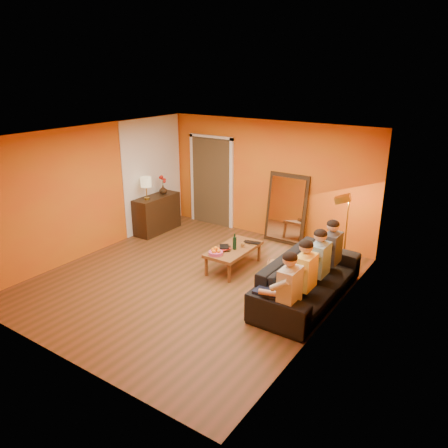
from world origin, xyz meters
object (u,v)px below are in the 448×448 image
Objects in this scene: person_far_left at (289,292)px; tumbler at (242,245)px; sideboard at (157,214)px; table_lamp at (146,188)px; wine_bottle at (235,242)px; vase at (163,190)px; coffee_table at (234,258)px; sofa at (308,279)px; person_mid_left at (305,278)px; laptop at (251,243)px; person_mid_right at (319,265)px; person_far_right at (332,254)px; floor_lamp at (346,234)px; dog at (271,279)px; mirror_frame at (287,209)px.

tumbler is (-1.67, 1.43, -0.15)m from person_far_left.
tumbler is (2.70, -0.59, 0.04)m from sideboard.
table_lamp reaches higher than wine_bottle.
coffee_table is at bearing -20.38° from vase.
person_far_left reaches higher than sofa.
person_mid_left is 3.76× the size of laptop.
person_far_left reaches higher than tumbler.
person_mid_left reaches higher than tumbler.
vase reaches higher than wine_bottle.
person_mid_right is (0.13, 0.10, 0.25)m from sofa.
person_far_left and person_mid_left have the same top height.
person_mid_left is 1.89m from tumbler.
wine_bottle is at bearing -9.90° from table_lamp.
sideboard reaches higher than coffee_table.
person_mid_right is at bearing -11.28° from tumbler.
sideboard is 0.48× the size of sofa.
sideboard is 3.64× the size of laptop.
person_far_right is (0.00, 1.10, 0.00)m from person_mid_left.
person_mid_left is at bearing -103.37° from floor_lamp.
wine_bottle is at bearing 157.70° from person_mid_left.
person_mid_right is at bearing 21.49° from dog.
sofa is 1.72× the size of floor_lamp.
person_far_left and person_mid_right have the same top height.
table_lamp is at bearing 171.90° from person_mid_right.
coffee_table is 2.25m from person_far_left.
laptop is at bearing 179.55° from person_far_right.
coffee_table is (2.58, -0.71, -0.21)m from sideboard.
wine_bottle reaches higher than tumbler.
wine_bottle is at bearing -121.82° from laptop.
laptop is at bearing 160.71° from person_mid_right.
coffee_table is 1.84m from person_mid_right.
person_mid_left is at bearing -163.89° from sofa.
person_mid_left is at bearing -23.71° from coffee_table.
table_lamp is at bearing 158.49° from person_far_left.
dog is at bearing -28.57° from coffee_table.
laptop is at bearing -12.44° from vase.
person_mid_right reaches higher than coffee_table.
laptop is (-1.58, -0.77, -0.29)m from floor_lamp.
laptop is (0.06, 0.23, -0.03)m from tumbler.
laptop is (-1.61, 1.66, -0.18)m from person_far_left.
mirror_frame is at bearing 121.76° from person_mid_left.
table_lamp is at bearing -90.00° from sideboard.
sofa is at bearing -37.98° from laptop.
table_lamp reaches higher than person_mid_right.
sideboard is at bearing 153.02° from dog.
dog is at bearing -125.06° from floor_lamp.
person_far_right is 3.76× the size of laptop.
wine_bottle is 0.96× the size of laptop.
mirror_frame is 2.98× the size of table_lamp.
floor_lamp is 7.32× the size of vase.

